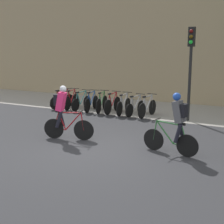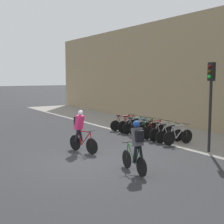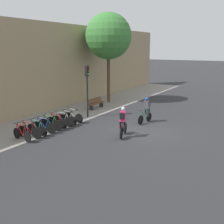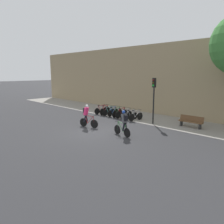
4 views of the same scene
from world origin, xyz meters
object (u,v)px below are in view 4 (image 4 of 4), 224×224
(parked_bike_0, at_px, (101,110))
(parked_bike_5, at_px, (122,114))
(parked_bike_1, at_px, (105,111))
(parked_bike_8, at_px, (136,116))
(cyclist_grey, at_px, (124,122))
(parked_bike_2, at_px, (109,111))
(parked_bike_3, at_px, (113,112))
(traffic_light_pole, at_px, (154,92))
(parked_bike_4, at_px, (117,113))
(parked_bike_7, at_px, (131,116))
(cyclist_pink, at_px, (87,115))
(parked_bike_6, at_px, (126,114))
(bench, at_px, (191,121))

(parked_bike_0, bearing_deg, parked_bike_5, 0.03)
(parked_bike_1, relative_size, parked_bike_8, 0.98)
(cyclist_grey, height_order, parked_bike_0, cyclist_grey)
(parked_bike_2, distance_m, parked_bike_3, 0.57)
(parked_bike_2, bearing_deg, traffic_light_pole, 0.64)
(parked_bike_1, distance_m, parked_bike_4, 1.71)
(parked_bike_0, distance_m, parked_bike_4, 2.28)
(parked_bike_3, bearing_deg, parked_bike_5, 0.05)
(parked_bike_0, xyz_separation_m, parked_bike_8, (4.56, 0.00, 0.01))
(parked_bike_3, relative_size, traffic_light_pole, 0.45)
(parked_bike_2, xyz_separation_m, parked_bike_7, (2.85, -0.00, -0.00))
(cyclist_grey, bearing_deg, parked_bike_1, 146.29)
(parked_bike_8, bearing_deg, cyclist_pink, -104.95)
(cyclist_grey, xyz_separation_m, traffic_light_pole, (-0.73, 4.38, 1.66))
(parked_bike_5, xyz_separation_m, parked_bike_6, (0.57, -0.00, -0.01))
(parked_bike_0, relative_size, traffic_light_pole, 0.43)
(parked_bike_2, xyz_separation_m, parked_bike_8, (3.42, 0.00, 0.02))
(cyclist_pink, relative_size, cyclist_grey, 1.01)
(parked_bike_7, distance_m, bench, 5.21)
(cyclist_grey, height_order, parked_bike_4, cyclist_grey)
(parked_bike_8, bearing_deg, bench, 14.81)
(parked_bike_0, bearing_deg, parked_bike_4, 0.04)
(parked_bike_4, bearing_deg, cyclist_pink, -76.55)
(cyclist_grey, relative_size, parked_bike_3, 1.05)
(parked_bike_7, bearing_deg, bench, 13.22)
(parked_bike_0, bearing_deg, parked_bike_1, 0.14)
(bench, bearing_deg, parked_bike_7, -166.78)
(cyclist_grey, distance_m, traffic_light_pole, 4.74)
(parked_bike_3, bearing_deg, parked_bike_0, -179.99)
(parked_bike_1, bearing_deg, cyclist_grey, -33.71)
(parked_bike_0, height_order, parked_bike_6, parked_bike_6)
(parked_bike_6, xyz_separation_m, bench, (5.64, 1.19, 0.08))
(parked_bike_2, height_order, parked_bike_3, parked_bike_3)
(parked_bike_1, distance_m, parked_bike_7, 3.42)
(parked_bike_8, bearing_deg, parked_bike_3, -180.00)
(cyclist_grey, distance_m, bench, 5.89)
(cyclist_pink, height_order, parked_bike_5, cyclist_pink)
(traffic_light_pole, relative_size, bench, 1.99)
(parked_bike_6, distance_m, bench, 5.77)
(cyclist_pink, height_order, bench, cyclist_pink)
(cyclist_pink, relative_size, parked_bike_8, 1.05)
(cyclist_grey, xyz_separation_m, parked_bike_7, (-3.07, 4.33, -0.57))
(parked_bike_4, height_order, parked_bike_8, parked_bike_4)
(cyclist_pink, bearing_deg, parked_bike_5, 96.44)
(cyclist_pink, distance_m, parked_bike_4, 4.66)
(parked_bike_3, bearing_deg, parked_bike_7, -0.02)
(parked_bike_3, bearing_deg, traffic_light_pole, 0.71)
(cyclist_pink, xyz_separation_m, parked_bike_0, (-3.36, 4.50, -0.56))
(parked_bike_3, height_order, bench, parked_bike_3)
(parked_bike_4, xyz_separation_m, parked_bike_7, (1.71, -0.00, -0.03))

